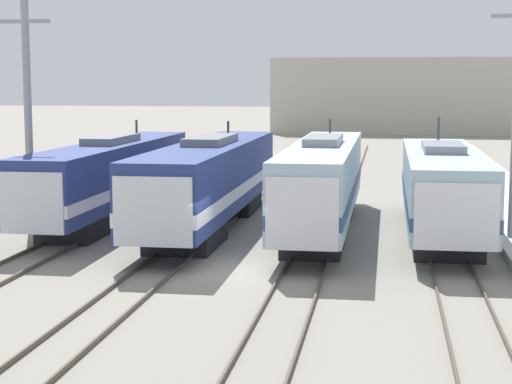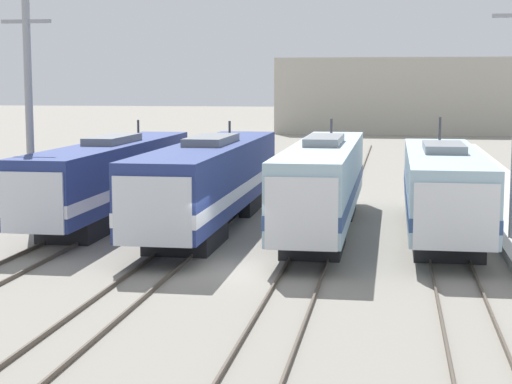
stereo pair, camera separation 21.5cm
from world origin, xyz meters
name	(u,v)px [view 1 (the left image)]	position (x,y,z in m)	size (l,w,h in m)	color
ground_plane	(232,270)	(0.00, 0.00, 0.00)	(400.00, 400.00, 0.00)	gray
rail_pair_far_left	(25,261)	(-7.73, 0.00, 0.07)	(1.50, 120.00, 0.15)	#4C4238
rail_pair_center_left	(161,266)	(-2.58, 0.00, 0.07)	(1.51, 120.00, 0.15)	#4C4238
rail_pair_center_right	(304,270)	(2.58, 0.00, 0.07)	(1.51, 120.00, 0.15)	#4C4238
rail_pair_far_right	(455,275)	(7.73, 0.00, 0.07)	(1.50, 120.00, 0.15)	#4C4238
locomotive_far_left	(109,178)	(-7.73, 9.65, 2.10)	(2.76, 19.02, 4.64)	black
locomotive_center_left	(209,182)	(-2.58, 8.30, 2.16)	(3.10, 19.67, 4.67)	black
locomotive_center_right	(322,184)	(2.58, 8.01, 2.18)	(2.74, 18.86, 4.83)	#232326
locomotive_far_right	(442,189)	(7.73, 7.68, 2.08)	(3.12, 16.52, 4.99)	#232326
catenary_tower_left	(28,110)	(-10.11, 6.11, 5.41)	(2.23, 0.34, 10.46)	gray
depot_building	(393,96)	(5.90, 84.19, 4.83)	(30.93, 10.35, 9.67)	#B2AD9E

